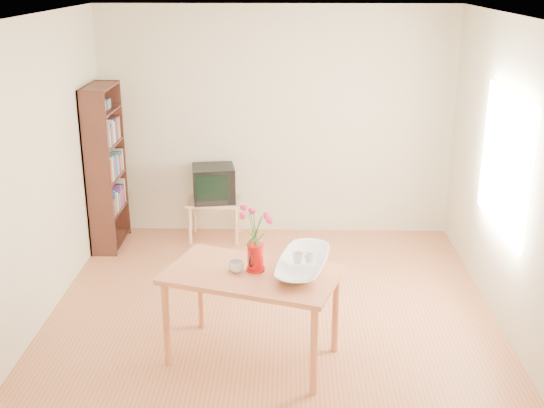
{
  "coord_description": "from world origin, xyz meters",
  "views": [
    {
      "loc": [
        0.14,
        -5.34,
        2.96
      ],
      "look_at": [
        0.0,
        0.3,
        1.0
      ],
      "focal_mm": 45.0,
      "sensor_mm": 36.0,
      "label": 1
    }
  ],
  "objects_px": {
    "mug": "(236,267)",
    "pitcher": "(255,258)",
    "bowl": "(303,238)",
    "table": "(252,283)",
    "television": "(214,183)"
  },
  "relations": [
    {
      "from": "mug",
      "to": "bowl",
      "type": "xyz_separation_m",
      "value": [
        0.51,
        0.07,
        0.21
      ]
    },
    {
      "from": "table",
      "to": "bowl",
      "type": "xyz_separation_m",
      "value": [
        0.39,
        0.07,
        0.35
      ]
    },
    {
      "from": "table",
      "to": "mug",
      "type": "xyz_separation_m",
      "value": [
        -0.12,
        0.0,
        0.14
      ]
    },
    {
      "from": "table",
      "to": "television",
      "type": "xyz_separation_m",
      "value": [
        -0.57,
        2.57,
        0.0
      ]
    },
    {
      "from": "table",
      "to": "mug",
      "type": "bearing_deg",
      "value": -162.92
    },
    {
      "from": "mug",
      "to": "pitcher",
      "type": "bearing_deg",
      "value": -154.34
    },
    {
      "from": "pitcher",
      "to": "mug",
      "type": "distance_m",
      "value": 0.16
    },
    {
      "from": "pitcher",
      "to": "television",
      "type": "xyz_separation_m",
      "value": [
        -0.59,
        2.53,
        -0.19
      ]
    },
    {
      "from": "pitcher",
      "to": "table",
      "type": "bearing_deg",
      "value": -105.57
    },
    {
      "from": "bowl",
      "to": "television",
      "type": "height_order",
      "value": "bowl"
    },
    {
      "from": "table",
      "to": "pitcher",
      "type": "xyz_separation_m",
      "value": [
        0.02,
        0.04,
        0.19
      ]
    },
    {
      "from": "bowl",
      "to": "mug",
      "type": "bearing_deg",
      "value": -172.16
    },
    {
      "from": "pitcher",
      "to": "bowl",
      "type": "distance_m",
      "value": 0.4
    },
    {
      "from": "mug",
      "to": "bowl",
      "type": "distance_m",
      "value": 0.56
    },
    {
      "from": "bowl",
      "to": "pitcher",
      "type": "bearing_deg",
      "value": -174.53
    }
  ]
}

